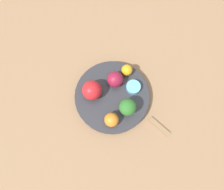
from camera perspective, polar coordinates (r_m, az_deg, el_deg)
The scene contains 10 objects.
ground_plane at distance 0.76m, azimuth -0.00°, elevation -1.14°, with size 6.00×6.00×0.00m, color gray.
table_surface at distance 0.75m, azimuth -0.00°, elevation -0.96°, with size 1.20×1.20×0.02m.
bowl at distance 0.73m, azimuth -0.00°, elevation -0.49°, with size 0.25×0.25×0.03m.
broccoli at distance 0.67m, azimuth 4.08°, elevation -3.18°, with size 0.05×0.05×0.07m.
apple_red at distance 0.69m, azimuth -5.25°, elevation 1.24°, with size 0.06×0.06×0.06m.
apple_green at distance 0.70m, azimuth 0.79°, elevation 4.11°, with size 0.05×0.05×0.05m.
orange_front at distance 0.68m, azimuth -0.14°, elevation -6.47°, with size 0.05×0.05×0.05m.
orange_back at distance 0.73m, azimuth 3.91°, elevation 6.52°, with size 0.04×0.04×0.04m.
small_cup at distance 0.72m, azimuth 5.59°, elevation 2.05°, with size 0.05×0.05×0.02m.
spoon at distance 0.74m, azimuth 12.28°, elevation -8.06°, with size 0.04×0.08×0.01m.
Camera 1 is at (-0.17, -0.07, 0.74)m, focal length 35.00 mm.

